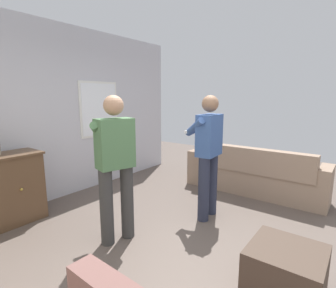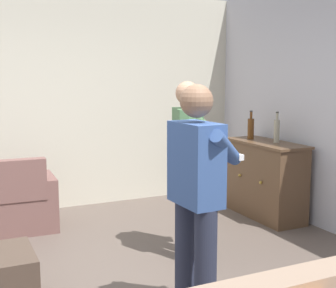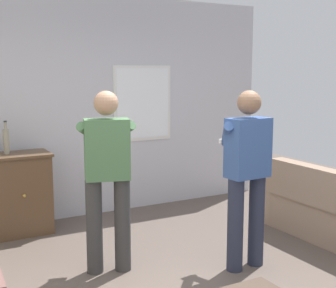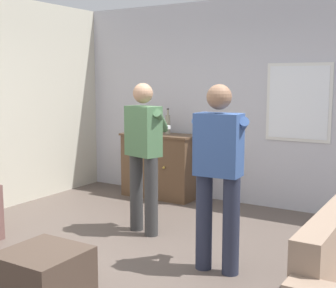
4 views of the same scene
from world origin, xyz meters
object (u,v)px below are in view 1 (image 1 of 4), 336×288
at_px(person_standing_right, 208,151).
at_px(person_standing_left, 115,162).
at_px(couch, 252,175).
at_px(ottoman, 285,271).

bearing_deg(person_standing_right, person_standing_left, 155.03).
distance_m(couch, person_standing_left, 2.59).
relative_size(couch, ottoman, 3.97).
bearing_deg(couch, ottoman, -153.83).
relative_size(couch, person_standing_left, 1.39).
height_order(ottoman, person_standing_right, person_standing_right).
bearing_deg(person_standing_left, person_standing_right, -24.97).
bearing_deg(person_standing_right, couch, -8.77).
bearing_deg(couch, person_standing_right, 171.23).
bearing_deg(person_standing_left, ottoman, -81.38).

